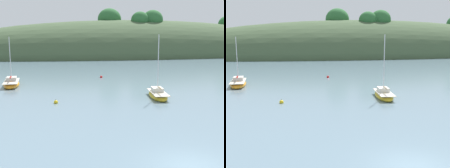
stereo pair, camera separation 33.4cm
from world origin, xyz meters
TOP-DOWN VIEW (x-y plane):
  - ground_plane at (0.00, 0.00)m, footprint 400.00×400.00m
  - far_shoreline_hill at (25.03, 84.00)m, footprint 150.00×36.00m
  - sailboat_blue_center at (4.68, 16.72)m, footprint 2.57×5.54m
  - sailboat_navy_dinghy at (-12.78, 28.15)m, footprint 2.39×6.23m
  - mooring_buoy_inner at (-6.85, 16.34)m, footprint 0.44×0.44m
  - mooring_buoy_channel at (1.06, 33.45)m, footprint 0.44×0.44m

SIDE VIEW (x-z plane):
  - ground_plane at x=0.00m, z-range 0.00..0.00m
  - far_shoreline_hill at x=25.03m, z-range -14.56..14.78m
  - mooring_buoy_inner at x=-6.85m, z-range -0.15..0.39m
  - mooring_buoy_channel at x=1.06m, z-range -0.15..0.39m
  - sailboat_blue_center at x=4.68m, z-range -3.33..4.03m
  - sailboat_navy_dinghy at x=-12.78m, z-range -3.18..3.94m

